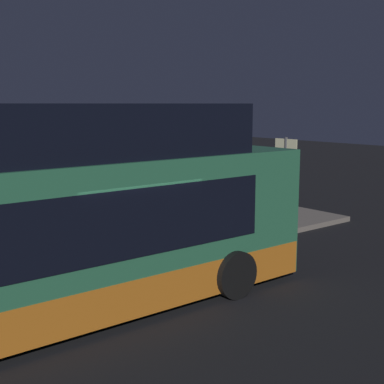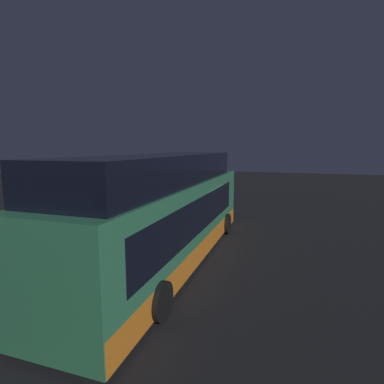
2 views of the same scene
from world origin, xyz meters
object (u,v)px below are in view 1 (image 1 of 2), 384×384
passenger_waiting (72,219)px  suitcase (82,231)px  bus_lead (3,234)px  passenger_boarding (1,226)px  sign_post (285,168)px  passenger_with_bags (122,219)px

passenger_waiting → suitcase: bearing=-130.3°
bus_lead → suitcase: size_ratio=12.07×
passenger_boarding → sign_post: sign_post is taller
bus_lead → passenger_with_bags: 4.20m
suitcase → passenger_waiting: bearing=-139.5°
passenger_boarding → passenger_waiting: passenger_boarding is taller
suitcase → sign_post: 6.32m
bus_lead → sign_post: bearing=12.2°
passenger_waiting → sign_post: size_ratio=0.58×
passenger_waiting → passenger_with_bags: bearing=126.7°
suitcase → sign_post: sign_post is taller
passenger_boarding → passenger_waiting: 1.69m
suitcase → passenger_boarding: bearing=-176.4°
bus_lead → passenger_with_bags: (3.59, 2.10, -0.59)m
bus_lead → passenger_boarding: 3.97m
passenger_boarding → passenger_with_bags: bearing=-169.5°
bus_lead → passenger_boarding: (1.25, 3.71, -0.71)m
suitcase → sign_post: (5.89, -1.83, 1.39)m
bus_lead → passenger_with_bags: bus_lead is taller
passenger_waiting → suitcase: size_ratio=1.58×
passenger_with_bags → passenger_waiting: bearing=171.4°
bus_lead → sign_post: (9.31, 2.02, 0.21)m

